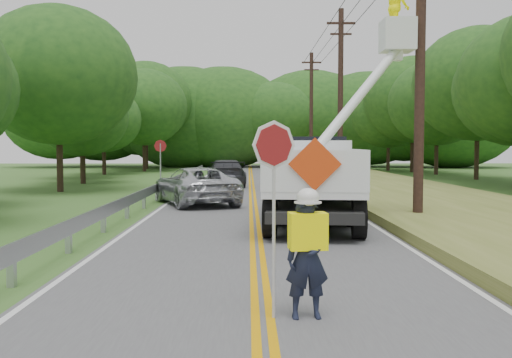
{
  "coord_description": "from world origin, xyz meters",
  "views": [
    {
      "loc": [
        -0.19,
        -8.39,
        2.32
      ],
      "look_at": [
        0.0,
        6.0,
        1.5
      ],
      "focal_mm": 40.25,
      "sensor_mm": 36.0,
      "label": 1
    }
  ],
  "objects": [
    {
      "name": "suv_silver",
      "position": [
        -2.31,
        14.48,
        0.76
      ],
      "size": [
        4.17,
        5.82,
        1.47
      ],
      "primitive_type": "imported",
      "rotation": [
        0.0,
        0.0,
        3.51
      ],
      "color": "silver",
      "rests_on": "road"
    },
    {
      "name": "treeline_left",
      "position": [
        -10.57,
        32.5,
        5.54
      ],
      "size": [
        9.48,
        55.96,
        10.98
      ],
      "color": "#332319",
      "rests_on": "ground"
    },
    {
      "name": "stop_sign_permanent",
      "position": [
        -4.14,
        17.37,
        1.75
      ],
      "size": [
        0.55,
        0.16,
        2.62
      ],
      "color": "#A4A6AC",
      "rests_on": "ground"
    },
    {
      "name": "treeline_right",
      "position": [
        15.38,
        26.4,
        6.03
      ],
      "size": [
        11.09,
        52.89,
        10.68
      ],
      "color": "#332319",
      "rests_on": "ground"
    },
    {
      "name": "treeline_horizon",
      "position": [
        1.75,
        56.3,
        5.5
      ],
      "size": [
        56.75,
        14.88,
        11.52
      ],
      "color": "#1E471A",
      "rests_on": "ground"
    },
    {
      "name": "guardrail",
      "position": [
        -4.02,
        14.91,
        0.55
      ],
      "size": [
        0.18,
        48.0,
        0.77
      ],
      "color": "#A4A6AC",
      "rests_on": "ground"
    },
    {
      "name": "road",
      "position": [
        0.0,
        14.0,
        0.01
      ],
      "size": [
        7.2,
        96.0,
        0.03
      ],
      "color": "#4E4E50",
      "rests_on": "ground"
    },
    {
      "name": "utility_poles",
      "position": [
        5.0,
        17.02,
        5.27
      ],
      "size": [
        1.6,
        43.3,
        10.0
      ],
      "color": "black",
      "rests_on": "ground"
    },
    {
      "name": "bucket_truck",
      "position": [
        2.03,
        9.65,
        1.64
      ],
      "size": [
        4.68,
        7.8,
        7.3
      ],
      "color": "black",
      "rests_on": "road"
    },
    {
      "name": "ground",
      "position": [
        0.0,
        0.0,
        0.0
      ],
      "size": [
        140.0,
        140.0,
        0.0
      ],
      "primitive_type": "plane",
      "color": "#385C24",
      "rests_on": "ground"
    },
    {
      "name": "tall_grass_verge",
      "position": [
        7.1,
        14.0,
        0.15
      ],
      "size": [
        7.0,
        96.0,
        0.3
      ],
      "primitive_type": "cube",
      "color": "#586326",
      "rests_on": "ground"
    },
    {
      "name": "suv_darkgrey",
      "position": [
        -1.49,
        24.78,
        0.79
      ],
      "size": [
        2.57,
        5.45,
        1.54
      ],
      "primitive_type": "imported",
      "rotation": [
        0.0,
        0.0,
        3.22
      ],
      "color": "#33343A",
      "rests_on": "road"
    },
    {
      "name": "flagger",
      "position": [
        0.58,
        -0.83,
        0.96
      ],
      "size": [
        1.06,
        0.45,
        2.64
      ],
      "color": "#191E33",
      "rests_on": "road"
    }
  ]
}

